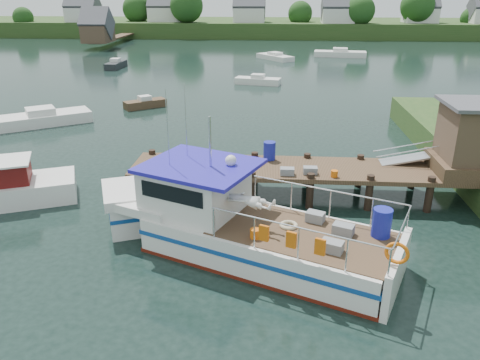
# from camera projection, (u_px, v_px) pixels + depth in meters

# --- Properties ---
(ground_plane) EXTENTS (160.00, 160.00, 0.00)m
(ground_plane) POSITION_uv_depth(u_px,v_px,m) (264.00, 194.00, 21.68)
(ground_plane) COLOR black
(far_shore) EXTENTS (140.00, 42.55, 9.22)m
(far_shore) POSITION_uv_depth(u_px,v_px,m) (275.00, 25.00, 96.96)
(far_shore) COLOR #2D461C
(far_shore) RESTS_ON ground
(dock) EXTENTS (16.60, 3.00, 4.78)m
(dock) POSITION_uv_depth(u_px,v_px,m) (414.00, 152.00, 20.40)
(dock) COLOR #4A3523
(dock) RESTS_ON ground
(lobster_boat) EXTENTS (11.63, 7.19, 5.79)m
(lobster_boat) POSITION_uv_depth(u_px,v_px,m) (232.00, 223.00, 16.75)
(lobster_boat) COLOR silver
(lobster_boat) RESTS_ON ground
(moored_rowboat) EXTENTS (3.32, 2.90, 0.96)m
(moored_rowboat) POSITION_uv_depth(u_px,v_px,m) (145.00, 103.00, 37.52)
(moored_rowboat) COLOR #4A3523
(moored_rowboat) RESTS_ON ground
(moored_far) EXTENTS (7.39, 3.24, 1.22)m
(moored_far) POSITION_uv_depth(u_px,v_px,m) (340.00, 54.00, 66.04)
(moored_far) COLOR silver
(moored_far) RESTS_ON ground
(moored_a) EXTENTS (6.66, 5.51, 1.20)m
(moored_a) POSITION_uv_depth(u_px,v_px,m) (42.00, 118.00, 32.74)
(moored_a) COLOR silver
(moored_a) RESTS_ON ground
(moored_b) EXTENTS (4.72, 2.44, 1.00)m
(moored_b) POSITION_uv_depth(u_px,v_px,m) (258.00, 80.00, 46.86)
(moored_b) COLOR silver
(moored_b) RESTS_ON ground
(moored_c) EXTENTS (6.85, 4.17, 1.02)m
(moored_c) POSITION_uv_depth(u_px,v_px,m) (480.00, 109.00, 35.48)
(moored_c) COLOR silver
(moored_c) RESTS_ON ground
(moored_d) EXTENTS (5.25, 5.83, 1.00)m
(moored_d) POSITION_uv_depth(u_px,v_px,m) (275.00, 57.00, 63.37)
(moored_d) COLOR silver
(moored_d) RESTS_ON ground
(moored_e) EXTENTS (1.60, 4.26, 1.16)m
(moored_e) POSITION_uv_depth(u_px,v_px,m) (116.00, 64.00, 56.49)
(moored_e) COLOR black
(moored_e) RESTS_ON ground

